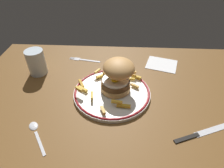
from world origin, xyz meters
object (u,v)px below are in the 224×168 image
dinner_plate (112,92)px  knife (197,134)px  water_glass (37,64)px  spoon (35,129)px  burger (117,75)px  napkin (162,64)px  fork (84,60)px

dinner_plate → knife: size_ratio=1.58×
dinner_plate → water_glass: 33.08cm
water_glass → spoon: water_glass is taller
burger → napkin: 27.72cm
burger → napkin: burger is taller
spoon → napkin: bearing=41.5°
knife → napkin: size_ratio=1.37×
spoon → napkin: (42.56, 37.66, -0.16)cm
fork → napkin: 34.65cm
water_glass → knife: (56.12, -28.08, -4.14)cm
knife → spoon: size_ratio=1.45×
water_glass → knife: water_glass is taller
knife → spoon: 47.30cm
burger → fork: size_ratio=0.91×
dinner_plate → spoon: dinner_plate is taller
dinner_plate → napkin: bearing=44.9°
water_glass → spoon: 30.33cm
dinner_plate → knife: dinner_plate is taller
burger → water_glass: burger is taller
dinner_plate → burger: bearing=41.6°
dinner_plate → napkin: dinner_plate is taller
spoon → napkin: size_ratio=0.94×
fork → knife: bearing=-44.6°
water_glass → burger: bearing=-17.2°
knife → napkin: 37.30cm
dinner_plate → fork: size_ratio=1.89×
burger → fork: burger is taller
burger → napkin: bearing=45.2°
napkin → fork: bearing=177.0°
fork → napkin: (34.60, -1.83, 0.02)cm
burger → water_glass: 34.19cm
fork → water_glass: bearing=-147.4°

